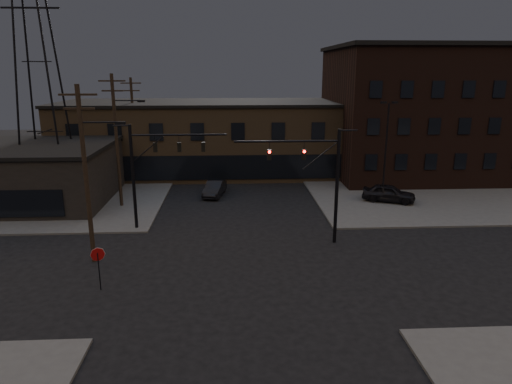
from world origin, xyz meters
TOP-DOWN VIEW (x-y plane):
  - ground at (0.00, 0.00)m, footprint 140.00×140.00m
  - sidewalk_ne at (22.00, 22.00)m, footprint 30.00×30.00m
  - sidewalk_nw at (-22.00, 22.00)m, footprint 30.00×30.00m
  - building_row at (0.00, 28.00)m, footprint 40.00×12.00m
  - building_right at (22.00, 26.00)m, footprint 22.00×16.00m
  - building_left at (-20.00, 16.00)m, footprint 16.00×12.00m
  - traffic_signal_near at (5.36, 4.50)m, footprint 7.12×0.24m
  - traffic_signal_far at (-6.72, 8.00)m, footprint 7.12×0.24m
  - stop_sign at (-8.00, -1.99)m, footprint 0.72×0.33m
  - utility_pole_near at (-9.43, 2.00)m, footprint 3.70×0.28m
  - utility_pole_mid at (-10.44, 14.00)m, footprint 3.70×0.28m
  - utility_pole_far at (-11.50, 26.00)m, footprint 2.20×0.28m
  - transmission_tower at (-18.00, 18.00)m, footprint 7.00×7.00m
  - lot_light_a at (13.00, 14.00)m, footprint 1.50×0.28m
  - lot_light_b at (19.00, 19.00)m, footprint 1.50×0.28m
  - parked_car_lot_a at (13.56, 13.93)m, footprint 5.04×3.56m
  - parked_car_lot_b at (14.56, 19.55)m, footprint 4.66×2.26m
  - car_crossing at (-2.37, 17.33)m, footprint 2.34×4.54m

SIDE VIEW (x-z plane):
  - ground at x=0.00m, z-range 0.00..0.00m
  - sidewalk_ne at x=22.00m, z-range 0.00..0.15m
  - sidewalk_nw at x=-22.00m, z-range 0.00..0.15m
  - car_crossing at x=-2.37m, z-range 0.00..1.43m
  - parked_car_lot_b at x=14.56m, z-range 0.15..1.46m
  - parked_car_lot_a at x=13.56m, z-range 0.15..1.74m
  - stop_sign at x=-8.00m, z-range 0.60..3.08m
  - building_left at x=-20.00m, z-range 0.00..5.00m
  - building_row at x=0.00m, z-range 0.00..8.00m
  - traffic_signal_near at x=5.36m, z-range 0.93..8.93m
  - traffic_signal_far at x=-6.72m, z-range 1.01..9.01m
  - lot_light_a at x=13.00m, z-range 0.94..10.08m
  - lot_light_b at x=19.00m, z-range 0.94..10.08m
  - utility_pole_far at x=-11.50m, z-range 0.28..11.28m
  - utility_pole_near at x=-9.43m, z-range 0.37..11.37m
  - utility_pole_mid at x=-10.44m, z-range 0.38..11.88m
  - building_right at x=22.00m, z-range 0.00..14.00m
  - transmission_tower at x=-18.00m, z-range 0.00..25.00m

